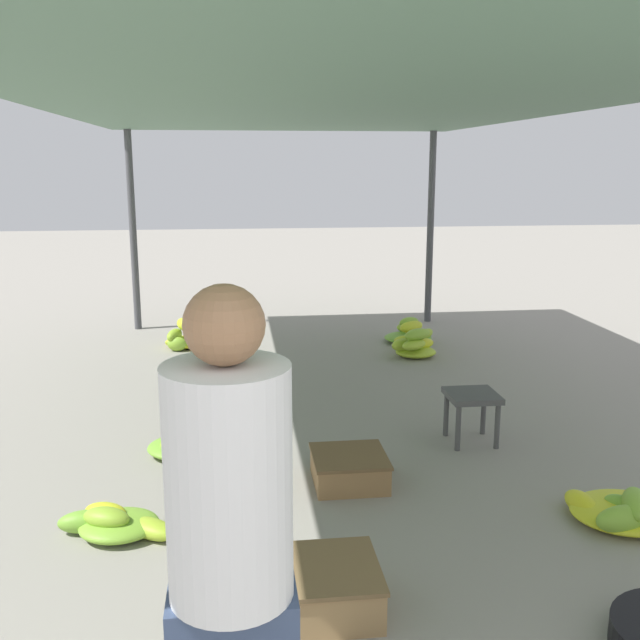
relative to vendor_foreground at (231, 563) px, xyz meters
The scene contains 13 objects.
canopy_post_back_left 6.65m from the vendor_foreground, 99.58° to the left, with size 0.08×0.08×2.26m, color #4C4C51.
canopy_post_back_right 6.97m from the vendor_foreground, 70.15° to the left, with size 0.08×0.08×2.26m, color #4C4C51.
canopy_tarp 3.56m from the vendor_foreground, 78.83° to the left, with size 3.87×7.12×0.04m, color #567A60.
vendor_foreground is the anchor object (origin of this frame).
stool 3.22m from the vendor_foreground, 59.24° to the left, with size 0.34×0.34×0.36m.
banana_pile_left_0 1.99m from the vendor_foreground, 109.63° to the left, with size 0.66×0.38×0.16m.
banana_pile_left_1 2.85m from the vendor_foreground, 96.93° to the left, with size 0.49×0.51×0.19m.
banana_pile_left_2 5.67m from the vendor_foreground, 95.05° to the left, with size 0.52×0.48×0.31m.
banana_pile_right_0 5.88m from the vendor_foreground, 71.15° to the left, with size 0.57×0.58×0.28m.
banana_pile_right_1 5.32m from the vendor_foreground, 70.18° to the left, with size 0.52×0.51×0.30m.
banana_pile_right_2 2.69m from the vendor_foreground, 36.20° to the left, with size 0.61×0.52×0.20m.
crate_near 1.27m from the vendor_foreground, 68.04° to the left, with size 0.45×0.45×0.20m.
crate_mid 2.41m from the vendor_foreground, 72.59° to the left, with size 0.44×0.44×0.18m.
Camera 1 is at (-0.60, -1.29, 1.89)m, focal length 40.00 mm.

